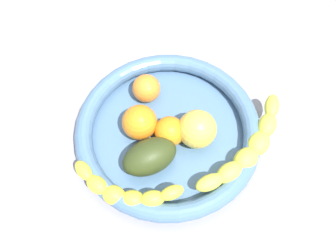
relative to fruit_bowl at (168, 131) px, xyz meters
The scene contains 9 objects.
kitchen_counter 4.08cm from the fruit_bowl, ahead, with size 120.00×120.00×3.00cm, color gray.
fruit_bowl is the anchor object (origin of this frame).
banana_draped_left 14.34cm from the fruit_bowl, 42.30° to the left, with size 17.04×12.01×4.16cm.
banana_draped_right 15.03cm from the fruit_bowl, 146.18° to the left, with size 21.46×15.01×4.13cm.
orange_front 2.25cm from the fruit_bowl, 72.25° to the left, with size 5.59×5.59×5.59cm, color orange.
orange_mid_left 9.59cm from the fruit_bowl, 80.74° to the right, with size 5.48×5.48×5.48cm, color orange.
orange_mid_right 5.72cm from the fruit_bowl, 23.97° to the right, with size 6.51×6.51×6.51cm, color orange.
apple_yellow 5.96cm from the fruit_bowl, 152.75° to the left, with size 7.09×7.09×7.09cm, color gold.
avocado_dark 7.19cm from the fruit_bowl, 44.96° to the left, with size 9.88×6.27×6.08cm, color #2F3B19.
Camera 1 is at (8.91, 28.74, 63.96)cm, focal length 37.58 mm.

